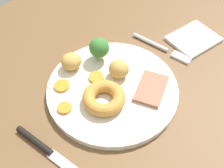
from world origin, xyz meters
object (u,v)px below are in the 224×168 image
at_px(yorkshire_pudding, 104,98).
at_px(broccoli_floret, 99,48).
at_px(dinner_plate, 112,89).
at_px(fork, 163,48).
at_px(knife, 48,151).
at_px(carrot_coin_side, 62,86).
at_px(roast_potato_right, 71,61).
at_px(carrot_coin_back, 65,108).
at_px(meat_slice_main, 151,88).
at_px(roast_potato_left, 119,69).
at_px(folded_napkin, 194,39).
at_px(carrot_coin_front, 96,77).

relative_size(yorkshire_pudding, broccoli_floret, 1.57).
bearing_deg(dinner_plate, yorkshire_pudding, 15.89).
bearing_deg(fork, broccoli_floret, -127.36).
bearing_deg(knife, carrot_coin_side, 122.06).
height_order(carrot_coin_side, broccoli_floret, broccoli_floret).
distance_m(roast_potato_right, broccoli_floret, 0.07).
bearing_deg(carrot_coin_back, meat_slice_main, 144.28).
xyz_separation_m(yorkshire_pudding, roast_potato_right, (-0.03, -0.11, 0.01)).
xyz_separation_m(dinner_plate, knife, (0.18, -0.00, -0.00)).
bearing_deg(fork, carrot_coin_back, -103.02).
relative_size(roast_potato_left, broccoli_floret, 0.78).
bearing_deg(folded_napkin, dinner_plate, -12.55).
height_order(carrot_coin_back, fork, carrot_coin_back).
bearing_deg(fork, roast_potato_right, -124.81).
relative_size(dinner_plate, roast_potato_left, 6.47).
bearing_deg(yorkshire_pudding, roast_potato_right, -103.78).
height_order(carrot_coin_side, fork, carrot_coin_side).
xyz_separation_m(carrot_coin_front, fork, (-0.17, 0.06, -0.01)).
bearing_deg(carrot_coin_front, dinner_plate, 92.58).
bearing_deg(yorkshire_pudding, knife, -5.38).
distance_m(roast_potato_left, carrot_coin_back, 0.14).
distance_m(meat_slice_main, carrot_coin_back, 0.18).
relative_size(dinner_plate, carrot_coin_front, 8.70).
xyz_separation_m(broccoli_floret, knife, (0.23, 0.07, -0.04)).
height_order(carrot_coin_back, broccoli_floret, broccoli_floret).
xyz_separation_m(fork, folded_napkin, (-0.07, 0.04, 0.00)).
relative_size(carrot_coin_back, knife, 0.15).
bearing_deg(fork, meat_slice_main, -70.29).
relative_size(roast_potato_right, carrot_coin_side, 1.38).
xyz_separation_m(meat_slice_main, yorkshire_pudding, (0.08, -0.05, 0.01)).
bearing_deg(carrot_coin_front, broccoli_floret, -146.29).
xyz_separation_m(dinner_plate, meat_slice_main, (-0.04, 0.07, 0.01)).
distance_m(carrot_coin_side, broccoli_floret, 0.11).
xyz_separation_m(knife, folded_napkin, (-0.42, 0.06, -0.00)).
relative_size(carrot_coin_front, broccoli_floret, 0.58).
xyz_separation_m(dinner_plate, fork, (-0.17, 0.01, -0.00)).
bearing_deg(fork, dinner_plate, -97.05).
bearing_deg(carrot_coin_front, folded_napkin, 158.94).
distance_m(meat_slice_main, knife, 0.23).
bearing_deg(dinner_plate, roast_potato_right, -83.90).
xyz_separation_m(carrot_coin_front, knife, (0.18, 0.04, -0.01)).
bearing_deg(broccoli_floret, dinner_plate, 57.28).
xyz_separation_m(yorkshire_pudding, broccoli_floret, (-0.09, -0.08, 0.02)).
distance_m(dinner_plate, fork, 0.17).
distance_m(meat_slice_main, carrot_coin_front, 0.12).
bearing_deg(yorkshire_pudding, dinner_plate, -164.11).
xyz_separation_m(roast_potato_right, carrot_coin_back, (0.09, 0.07, -0.02)).
distance_m(knife, folded_napkin, 0.43).
distance_m(carrot_coin_back, fork, 0.28).
bearing_deg(folded_napkin, broccoli_floret, -32.77).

